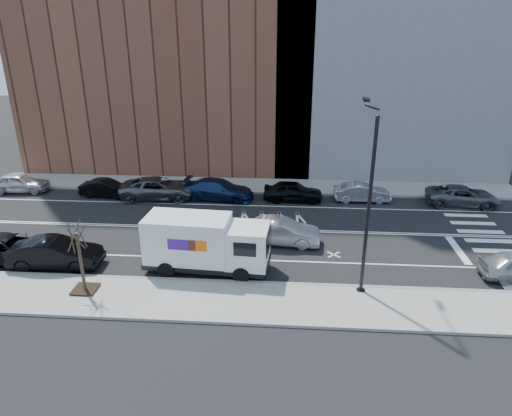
# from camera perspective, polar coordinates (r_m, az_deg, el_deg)

# --- Properties ---
(ground) EXTENTS (120.00, 120.00, 0.00)m
(ground) POSITION_cam_1_polar(r_m,az_deg,el_deg) (30.64, -2.09, -2.63)
(ground) COLOR black
(ground) RESTS_ON ground
(sidewalk_near) EXTENTS (44.00, 3.60, 0.15)m
(sidewalk_near) POSITION_cam_1_polar(r_m,az_deg,el_deg) (22.93, -4.46, -11.53)
(sidewalk_near) COLOR gray
(sidewalk_near) RESTS_ON ground
(sidewalk_far) EXTENTS (44.00, 3.60, 0.15)m
(sidewalk_far) POSITION_cam_1_polar(r_m,az_deg,el_deg) (38.76, -0.72, 2.84)
(sidewalk_far) COLOR gray
(sidewalk_far) RESTS_ON ground
(curb_near) EXTENTS (44.00, 0.25, 0.17)m
(curb_near) POSITION_cam_1_polar(r_m,az_deg,el_deg) (24.44, -3.85, -9.21)
(curb_near) COLOR gray
(curb_near) RESTS_ON ground
(curb_far) EXTENTS (44.00, 0.25, 0.17)m
(curb_far) POSITION_cam_1_polar(r_m,az_deg,el_deg) (37.06, -0.95, 1.95)
(curb_far) COLOR gray
(curb_far) RESTS_ON ground
(crosswalk) EXTENTS (3.00, 14.00, 0.01)m
(crosswalk) POSITION_cam_1_polar(r_m,az_deg,el_deg) (33.09, 26.70, -3.16)
(crosswalk) COLOR white
(crosswalk) RESTS_ON ground
(road_markings) EXTENTS (40.00, 8.60, 0.01)m
(road_markings) POSITION_cam_1_polar(r_m,az_deg,el_deg) (30.63, -2.09, -2.62)
(road_markings) COLOR white
(road_markings) RESTS_ON ground
(bldg_brick) EXTENTS (26.00, 10.00, 22.00)m
(bldg_brick) POSITION_cam_1_polar(r_m,az_deg,el_deg) (44.77, -10.88, 19.29)
(bldg_brick) COLOR brown
(bldg_brick) RESTS_ON ground
(bldg_concrete) EXTENTS (20.00, 10.00, 26.00)m
(bldg_concrete) POSITION_cam_1_polar(r_m,az_deg,el_deg) (44.24, 16.89, 21.37)
(bldg_concrete) COLOR slate
(bldg_concrete) RESTS_ON ground
(streetlight) EXTENTS (0.44, 4.02, 9.34)m
(streetlight) POSITION_cam_1_polar(r_m,az_deg,el_deg) (22.49, 13.82, 1.46)
(streetlight) COLOR black
(streetlight) RESTS_ON ground
(street_tree) EXTENTS (1.20, 1.20, 3.75)m
(street_tree) POSITION_cam_1_polar(r_m,az_deg,el_deg) (24.52, -20.95, -6.96)
(street_tree) COLOR black
(street_tree) RESTS_ON ground
(fedex_van) EXTENTS (6.98, 2.82, 3.12)m
(fedex_van) POSITION_cam_1_polar(r_m,az_deg,el_deg) (25.09, -6.29, -4.38)
(fedex_van) COLOR black
(fedex_van) RESTS_ON ground
(far_parked_a) EXTENTS (4.73, 2.21, 1.57)m
(far_parked_a) POSITION_cam_1_polar(r_m,az_deg,el_deg) (41.95, -27.45, 2.83)
(far_parked_a) COLOR silver
(far_parked_a) RESTS_ON ground
(far_parked_b) EXTENTS (4.23, 1.68, 1.37)m
(far_parked_b) POSITION_cam_1_polar(r_m,az_deg,el_deg) (38.13, -18.18, 2.36)
(far_parked_b) COLOR black
(far_parked_b) RESTS_ON ground
(far_parked_c) EXTENTS (6.14, 3.22, 1.65)m
(far_parked_c) POSITION_cam_1_polar(r_m,az_deg,el_deg) (36.61, -12.09, 2.43)
(far_parked_c) COLOR #55585E
(far_parked_c) RESTS_ON ground
(far_parked_d) EXTENTS (5.71, 2.88, 1.59)m
(far_parked_d) POSITION_cam_1_polar(r_m,az_deg,el_deg) (35.74, -4.68, 2.33)
(far_parked_d) COLOR navy
(far_parked_d) RESTS_ON ground
(far_parked_e) EXTENTS (4.59, 1.93, 1.55)m
(far_parked_e) POSITION_cam_1_polar(r_m,az_deg,el_deg) (35.41, 4.65, 2.10)
(far_parked_e) COLOR black
(far_parked_e) RESTS_ON ground
(far_parked_f) EXTENTS (4.34, 1.64, 1.41)m
(far_parked_f) POSITION_cam_1_polar(r_m,az_deg,el_deg) (36.18, 13.11, 1.91)
(far_parked_f) COLOR #B2B2B7
(far_parked_f) RESTS_ON ground
(far_parked_g) EXTENTS (5.50, 2.91, 1.47)m
(far_parked_g) POSITION_cam_1_polar(r_m,az_deg,el_deg) (37.80, 24.41, 1.39)
(far_parked_g) COLOR #4F5257
(far_parked_g) RESTS_ON ground
(driving_sedan) EXTENTS (4.99, 2.11, 1.60)m
(driving_sedan) POSITION_cam_1_polar(r_m,az_deg,el_deg) (28.33, 3.12, -2.98)
(driving_sedan) COLOR #AEAEB3
(driving_sedan) RESTS_ON ground
(near_parked_rear_a) EXTENTS (5.17, 2.02, 1.68)m
(near_parked_rear_a) POSITION_cam_1_polar(r_m,az_deg,el_deg) (27.95, -23.77, -5.21)
(near_parked_rear_a) COLOR black
(near_parked_rear_a) RESTS_ON ground
(near_parked_rear_b) EXTENTS (5.69, 2.99, 1.53)m
(near_parked_rear_b) POSITION_cam_1_polar(r_m,az_deg,el_deg) (29.85, -28.33, -4.48)
(near_parked_rear_b) COLOR black
(near_parked_rear_b) RESTS_ON ground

